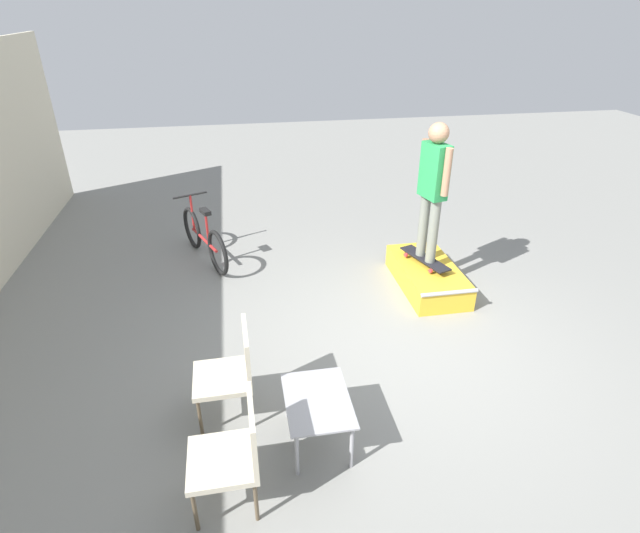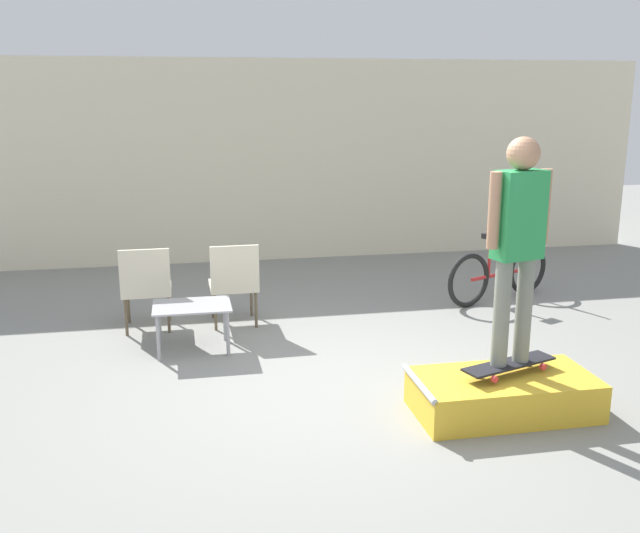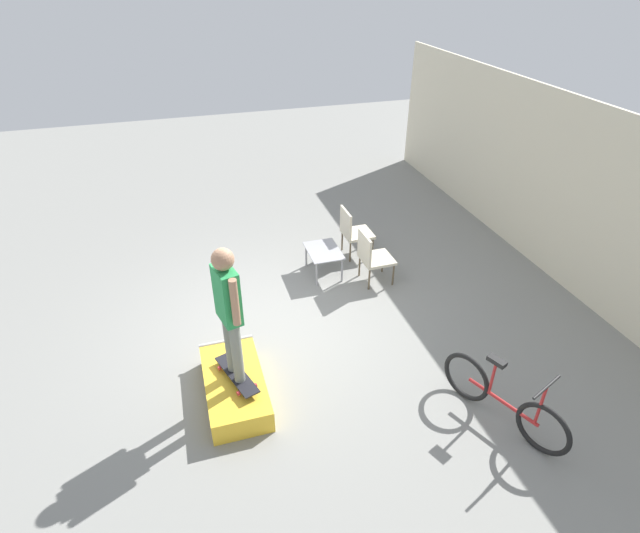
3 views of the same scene
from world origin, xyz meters
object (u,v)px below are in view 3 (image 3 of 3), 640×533
Objects in this scene: coffee_table at (324,254)px; patio_chair_right at (372,255)px; bicycle at (503,400)px; skate_ramp_box at (235,386)px; person_skater at (228,305)px; patio_chair_left at (353,230)px; skateboard_on_ramp at (237,375)px.

patio_chair_right reaches higher than coffee_table.
skate_ramp_box is at bearing -136.63° from bicycle.
bicycle is at bearing 52.81° from person_skater.
patio_chair_left reaches higher than skate_ramp_box.
patio_chair_left is (-2.94, 2.60, -0.95)m from person_skater.
patio_chair_left is (-2.89, 2.64, 0.36)m from skate_ramp_box.
patio_chair_left is 4.24m from bicycle.
patio_chair_right is (0.47, 0.71, 0.11)m from coffee_table.
coffee_table is 0.85m from patio_chair_left.
patio_chair_right is at bearing 163.63° from bicycle.
patio_chair_right reaches higher than bicycle.
coffee_table is 0.86m from patio_chair_right.
coffee_table is at bearing 128.88° from person_skater.
coffee_table reaches higher than skate_ramp_box.
person_skater is 3.41m from bicycle.
bicycle is (1.34, 2.99, 0.20)m from skate_ramp_box.
patio_chair_right is 3.31m from bicycle.
coffee_table is at bearing 122.88° from patio_chair_left.
person_skater reaches higher than patio_chair_right.
bicycle reaches higher than skate_ramp_box.
coffee_table is (-2.47, 1.89, 0.01)m from skateboard_on_ramp.
skate_ramp_box is 3.11m from coffee_table.
person_skater is 2.35× the size of coffee_table.
skateboard_on_ramp is at bearing 137.94° from patio_chair_left.
bicycle is (3.29, 0.36, -0.17)m from patio_chair_right.
coffee_table is at bearing 141.43° from skate_ramp_box.
skateboard_on_ramp is at bearing 126.57° from patio_chair_right.
skate_ramp_box is 1.57× the size of patio_chair_left.
coffee_table is at bearing 124.04° from skateboard_on_ramp.
person_skater is at bearing 137.94° from patio_chair_left.
skateboard_on_ramp is 1.13× the size of coffee_table.
skateboard_on_ramp is at bearing -136.04° from bicycle.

